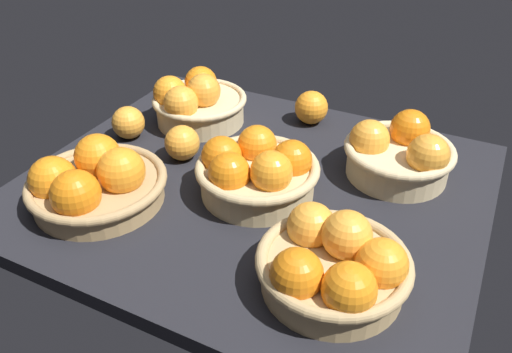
% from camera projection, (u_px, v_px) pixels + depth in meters
% --- Properties ---
extents(market_tray, '(0.84, 0.72, 0.03)m').
position_uv_depth(market_tray, '(254.00, 189.00, 0.99)').
color(market_tray, black).
rests_on(market_tray, ground).
extents(basket_far_left, '(0.23, 0.23, 0.11)m').
position_uv_depth(basket_far_left, '(334.00, 264.00, 0.73)').
color(basket_far_left, tan).
rests_on(basket_far_left, market_tray).
extents(basket_near_left, '(0.21, 0.21, 0.12)m').
position_uv_depth(basket_near_left, '(399.00, 153.00, 0.98)').
color(basket_near_left, '#D3BC8C').
rests_on(basket_near_left, market_tray).
extents(basket_center, '(0.23, 0.23, 0.11)m').
position_uv_depth(basket_center, '(256.00, 171.00, 0.93)').
color(basket_center, tan).
rests_on(basket_center, market_tray).
extents(basket_near_right, '(0.21, 0.21, 0.12)m').
position_uv_depth(basket_near_right, '(196.00, 102.00, 1.16)').
color(basket_near_right, '#D3BC8C').
rests_on(basket_near_right, market_tray).
extents(basket_far_right, '(0.25, 0.25, 0.11)m').
position_uv_depth(basket_far_right, '(94.00, 182.00, 0.91)').
color(basket_far_right, tan).
rests_on(basket_far_right, market_tray).
extents(loose_orange_front_gap, '(0.08, 0.08, 0.08)m').
position_uv_depth(loose_orange_front_gap, '(311.00, 108.00, 1.16)').
color(loose_orange_front_gap, orange).
rests_on(loose_orange_front_gap, market_tray).
extents(loose_orange_back_gap, '(0.07, 0.07, 0.07)m').
position_uv_depth(loose_orange_back_gap, '(182.00, 143.00, 1.04)').
color(loose_orange_back_gap, '#F49E33').
rests_on(loose_orange_back_gap, market_tray).
extents(loose_orange_side_gap, '(0.07, 0.07, 0.07)m').
position_uv_depth(loose_orange_side_gap, '(128.00, 123.00, 1.11)').
color(loose_orange_side_gap, '#F49E33').
rests_on(loose_orange_side_gap, market_tray).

